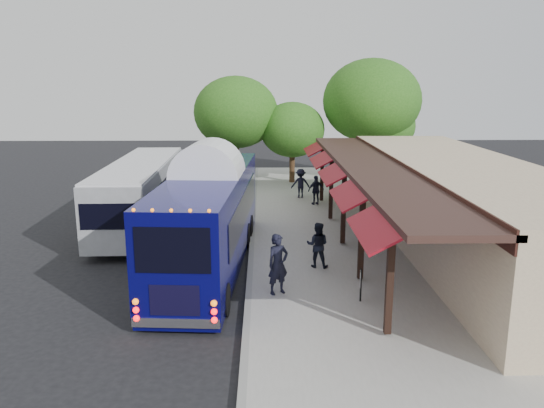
% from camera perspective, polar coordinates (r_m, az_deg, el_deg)
% --- Properties ---
extents(ground, '(90.00, 90.00, 0.00)m').
position_cam_1_polar(ground, '(18.09, -2.60, -8.70)').
color(ground, black).
rests_on(ground, ground).
extents(sidewalk, '(10.00, 40.00, 0.15)m').
position_cam_1_polar(sidewalk, '(22.28, 10.69, -4.48)').
color(sidewalk, '#9E9B93').
rests_on(sidewalk, ground).
extents(curb, '(0.20, 40.00, 0.16)m').
position_cam_1_polar(curb, '(21.83, -2.19, -4.63)').
color(curb, gray).
rests_on(curb, ground).
extents(station_shelter, '(8.15, 20.00, 3.60)m').
position_cam_1_polar(station_shelter, '(22.75, 19.25, -0.00)').
color(station_shelter, tan).
rests_on(station_shelter, ground).
extents(coach_bus, '(3.20, 11.67, 3.69)m').
position_cam_1_polar(coach_bus, '(19.50, -6.76, -1.03)').
color(coach_bus, '#07064F').
rests_on(coach_bus, ground).
extents(city_bus, '(2.73, 11.36, 3.04)m').
position_cam_1_polar(city_bus, '(25.71, -13.90, 1.41)').
color(city_bus, gray).
rests_on(city_bus, ground).
extents(ped_a, '(0.84, 0.75, 1.94)m').
position_cam_1_polar(ped_a, '(16.69, 0.65, -6.49)').
color(ped_a, black).
rests_on(ped_a, sidewalk).
extents(ped_b, '(0.92, 0.78, 1.66)m').
position_cam_1_polar(ped_b, '(19.14, 4.92, -4.40)').
color(ped_b, black).
rests_on(ped_b, sidewalk).
extents(ped_c, '(1.01, 0.69, 1.60)m').
position_cam_1_polar(ped_c, '(28.81, 4.77, 1.50)').
color(ped_c, black).
rests_on(ped_c, sidewalk).
extents(ped_d, '(1.11, 0.68, 1.67)m').
position_cam_1_polar(ped_d, '(30.50, 3.09, 2.24)').
color(ped_d, black).
rests_on(ped_d, sidewalk).
extents(sign_board, '(0.12, 0.45, 0.98)m').
position_cam_1_polar(sign_board, '(16.43, 9.54, -8.13)').
color(sign_board, black).
rests_on(sign_board, sidewalk).
extents(tree_left, '(4.24, 4.24, 5.42)m').
position_cam_1_polar(tree_left, '(34.97, 2.20, 7.98)').
color(tree_left, '#382314').
rests_on(tree_left, ground).
extents(tree_mid, '(6.40, 6.40, 8.19)m').
position_cam_1_polar(tree_mid, '(35.81, 10.67, 10.86)').
color(tree_mid, '#382314').
rests_on(tree_mid, ground).
extents(tree_right, '(4.44, 4.44, 5.68)m').
position_cam_1_polar(tree_right, '(36.47, 11.69, 8.20)').
color(tree_right, '#382314').
rests_on(tree_right, ground).
extents(tree_far, '(5.53, 5.53, 7.08)m').
position_cam_1_polar(tree_far, '(35.29, -3.92, 9.81)').
color(tree_far, '#382314').
rests_on(tree_far, ground).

